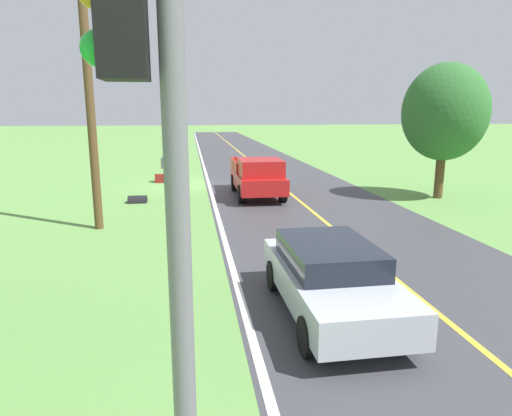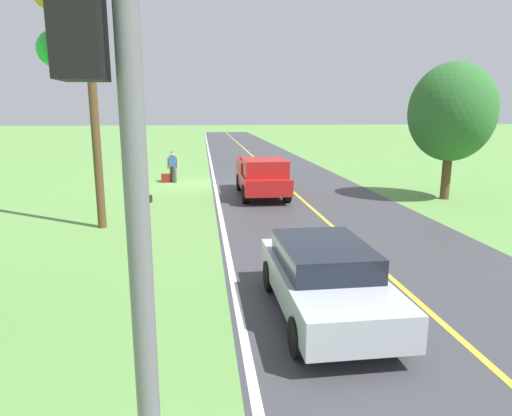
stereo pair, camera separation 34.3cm
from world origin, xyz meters
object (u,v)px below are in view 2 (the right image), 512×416
Objects in this scene: suitcase_carried at (166,178)px; tree_far_side_near at (452,112)px; pickup_truck_passing at (262,176)px; sedan_ahead_same_lane at (325,278)px; utility_pole_roadside at (93,100)px; hitchhiker_walking at (173,165)px; traffic_light_mast at (111,170)px.

tree_far_side_near reaches higher than suitcase_carried.
sedan_ahead_same_lane is (0.43, 12.43, -0.21)m from pickup_truck_passing.
hitchhiker_walking is at bearing -100.60° from utility_pole_roadside.
utility_pole_roadside is (6.18, 4.96, 3.29)m from pickup_truck_passing.
pickup_truck_passing is 8.74m from tree_far_side_near.
utility_pole_roadside reaches higher than sedan_ahead_same_lane.
utility_pole_roadside is (1.84, 9.82, 3.27)m from hitchhiker_walking.
tree_far_side_near is (-12.47, 6.36, 2.85)m from hitchhiker_walking.
utility_pole_roadside is at bearing 38.74° from pickup_truck_passing.
utility_pole_roadside reaches higher than pickup_truck_passing.
pickup_truck_passing is at bearing -100.70° from traffic_light_mast.
tree_far_side_near reaches higher than traffic_light_mast.
traffic_light_mast is 0.61× the size of utility_pole_roadside.
pickup_truck_passing is at bearing 49.14° from suitcase_carried.
suitcase_carried is 6.81m from pickup_truck_passing.
sedan_ahead_same_lane is (-2.88, -5.12, -2.80)m from traffic_light_mast.
hitchhiker_walking is at bearing 100.86° from suitcase_carried.
tree_far_side_near is (-11.44, -16.05, 0.28)m from traffic_light_mast.
suitcase_carried is 14.80m from tree_far_side_near.
utility_pole_roadside is at bearing -3.86° from suitcase_carried.
suitcase_carried is 0.09× the size of traffic_light_mast.
sedan_ahead_same_lane is at bearing 51.94° from tree_far_side_near.
traffic_light_mast is 19.71m from tree_far_side_near.
hitchhiker_walking is 0.29× the size of tree_far_side_near.
sedan_ahead_same_lane is (-4.34, 17.24, 0.51)m from suitcase_carried.
tree_far_side_near reaches higher than pickup_truck_passing.
pickup_truck_passing is at bearing -91.99° from sedan_ahead_same_lane.
suitcase_carried is at bearing -98.22° from utility_pole_roadside.
sedan_ahead_same_lane is at bearing 88.01° from pickup_truck_passing.
utility_pole_roadside is (1.41, 9.77, 4.01)m from suitcase_carried.
utility_pole_roadside is at bearing 79.40° from hitchhiker_walking.
tree_far_side_near is (-8.12, 1.50, 2.86)m from pickup_truck_passing.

